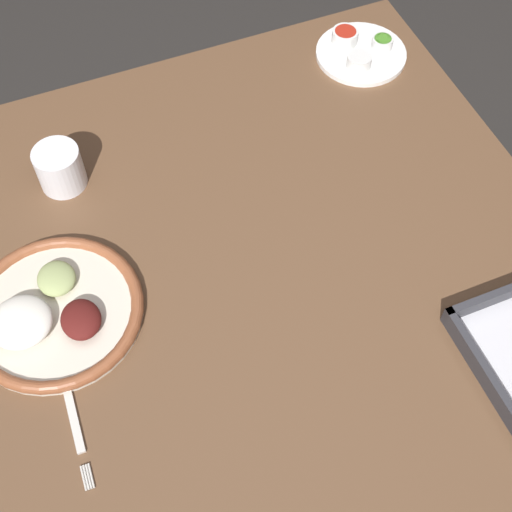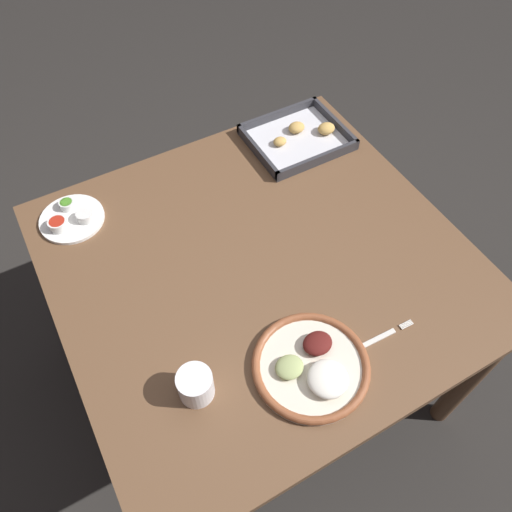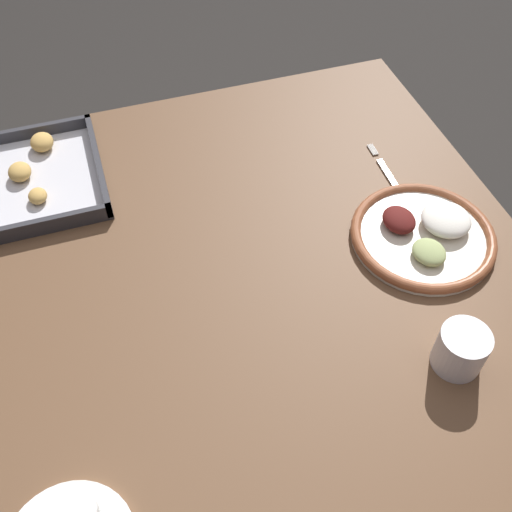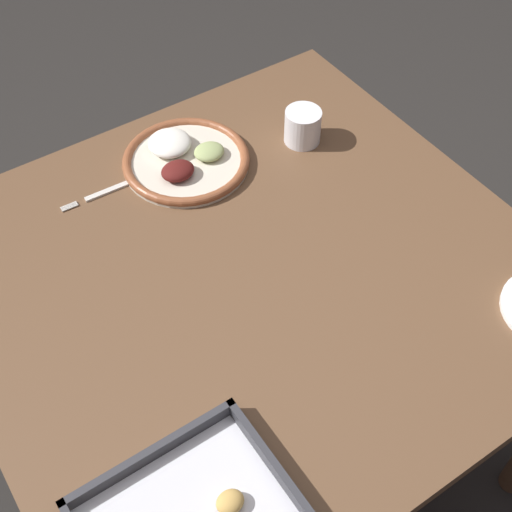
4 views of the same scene
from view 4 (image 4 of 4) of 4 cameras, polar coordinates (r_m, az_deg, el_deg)
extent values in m
plane|color=#282623|center=(1.95, -0.37, -14.49)|extent=(8.00, 8.00, 0.00)
cube|color=brown|center=(1.36, -0.52, -1.50)|extent=(1.07, 1.03, 0.03)
cylinder|color=brown|center=(2.07, 3.63, 6.48)|extent=(0.06, 0.06, 0.68)
cylinder|color=beige|center=(1.55, -5.60, 7.49)|extent=(0.27, 0.27, 0.01)
torus|color=brown|center=(1.55, -5.62, 7.66)|extent=(0.27, 0.27, 0.02)
ellipsoid|color=white|center=(1.57, -6.92, 8.97)|extent=(0.09, 0.09, 0.03)
ellipsoid|color=#511614|center=(1.50, -6.28, 6.79)|extent=(0.07, 0.06, 0.03)
ellipsoid|color=#9EAD6B|center=(1.54, -3.77, 8.33)|extent=(0.07, 0.06, 0.02)
cube|color=silver|center=(1.52, -10.81, 5.52)|extent=(0.16, 0.02, 0.00)
cylinder|color=silver|center=(1.50, -14.79, 3.98)|extent=(0.04, 0.00, 0.00)
cylinder|color=silver|center=(1.50, -14.74, 3.90)|extent=(0.04, 0.00, 0.00)
cylinder|color=silver|center=(1.50, -14.69, 3.81)|extent=(0.04, 0.00, 0.00)
cylinder|color=silver|center=(1.50, -14.63, 3.73)|extent=(0.04, 0.00, 0.00)
cube|color=#333338|center=(1.14, -8.40, -15.42)|extent=(0.30, 0.01, 0.03)
cube|color=#333338|center=(1.12, 1.52, -16.55)|extent=(0.01, 0.26, 0.03)
ellipsoid|color=tan|center=(1.10, -2.09, -19.06)|extent=(0.04, 0.04, 0.02)
cylinder|color=white|center=(1.58, 3.76, 10.31)|extent=(0.08, 0.08, 0.08)
camera|label=1|loc=(0.95, -49.07, 33.00)|focal=50.00mm
camera|label=2|loc=(1.62, -3.56, 51.08)|focal=35.00mm
camera|label=3|loc=(1.25, 38.80, 32.90)|focal=42.00mm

